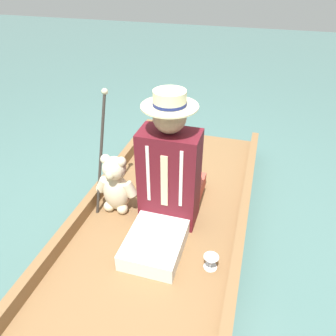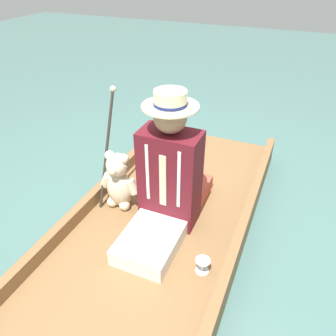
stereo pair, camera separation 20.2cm
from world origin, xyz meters
name	(u,v)px [view 1 (the left image)]	position (x,y,z in m)	size (l,w,h in m)	color
ground_plane	(166,228)	(0.00, 0.00, 0.00)	(16.00, 16.00, 0.00)	#476B66
punt_boat	(166,219)	(0.00, 0.00, 0.09)	(1.13, 2.47, 0.26)	brown
seat_cushion	(175,185)	(0.00, -0.26, 0.22)	(0.43, 0.30, 0.11)	#B24738
seated_person	(167,181)	(-0.04, 0.11, 0.51)	(0.38, 0.70, 0.92)	white
teddy_bear	(116,185)	(0.34, 0.06, 0.37)	(0.31, 0.18, 0.44)	beige
wine_glass	(211,260)	(-0.39, 0.40, 0.22)	(0.09, 0.09, 0.09)	silver
walking_cane	(102,142)	(0.46, -0.04, 0.63)	(0.04, 0.34, 0.81)	#2D2823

